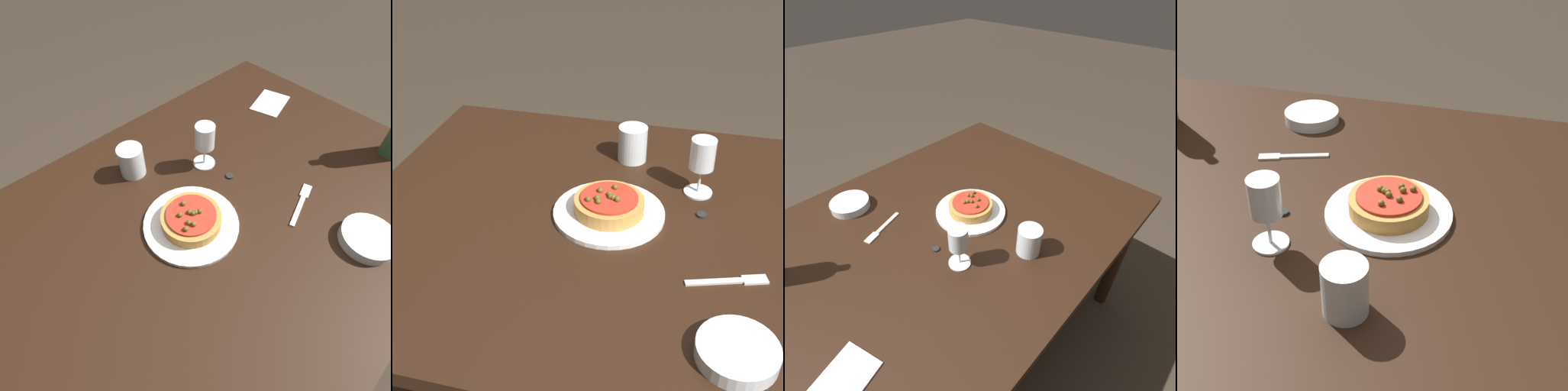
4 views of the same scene
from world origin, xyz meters
TOP-DOWN VIEW (x-y plane):
  - ground_plane at (0.00, 0.00)m, footprint 14.00×14.00m
  - dining_table at (0.00, 0.00)m, footprint 1.44×1.04m
  - dinner_plate at (-0.11, 0.02)m, footprint 0.27×0.27m
  - pizza at (-0.11, 0.02)m, footprint 0.17×0.17m
  - wine_glass at (0.09, 0.17)m, footprint 0.07×0.07m
  - water_cup at (-0.10, 0.29)m, footprint 0.08×0.08m
  - side_bowl at (0.20, -0.35)m, footprint 0.15×0.15m
  - fork at (0.18, -0.15)m, footprint 0.17×0.07m
  - paper_napkin at (0.52, 0.23)m, footprint 0.18×0.15m
  - bottle_cap at (0.11, 0.07)m, footprint 0.02×0.02m

SIDE VIEW (x-z plane):
  - ground_plane at x=0.00m, z-range 0.00..0.00m
  - dining_table at x=0.00m, z-range 0.28..1.00m
  - paper_napkin at x=0.52m, z-range 0.72..0.72m
  - fork at x=0.18m, z-range 0.72..0.72m
  - bottle_cap at x=0.11m, z-range 0.72..0.72m
  - dinner_plate at x=-0.11m, z-range 0.72..0.73m
  - side_bowl at x=0.20m, z-range 0.72..0.75m
  - pizza at x=-0.11m, z-range 0.72..0.77m
  - water_cup at x=-0.10m, z-range 0.72..0.82m
  - wine_glass at x=0.09m, z-range 0.74..0.89m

